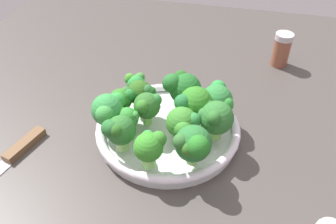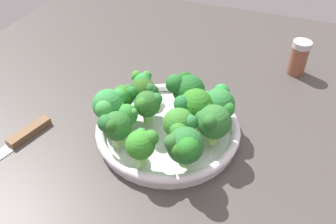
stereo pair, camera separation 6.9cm
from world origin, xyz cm
name	(u,v)px [view 2 (the right image)]	position (x,y,z in cm)	size (l,w,h in cm)	color
ground_plane	(175,135)	(0.00, 0.00, -1.25)	(130.00, 130.00, 2.50)	#433E3B
bowl	(168,129)	(1.91, -0.86, 1.61)	(28.85, 28.85, 3.16)	white
broccoli_floret_0	(186,89)	(-4.12, 0.80, 7.93)	(6.56, 7.84, 8.07)	#92CC66
broccoli_floret_1	(148,104)	(2.84, -4.71, 7.64)	(5.67, 5.31, 7.03)	#88CA63
broccoli_floret_2	(145,91)	(-1.00, -7.04, 7.45)	(5.08, 5.96, 6.94)	#7AB250
broccoli_floret_3	(142,82)	(-5.64, -9.83, 6.19)	(4.52, 4.61, 5.16)	#A1DB64
broccoli_floret_4	(219,104)	(-2.80, 8.04, 7.19)	(7.11, 6.69, 7.14)	#89C06A
broccoli_floret_5	(195,107)	(0.64, 4.05, 7.83)	(6.56, 7.45, 7.92)	#92CC57
broccoli_floret_6	(115,126)	(10.71, -7.66, 7.65)	(5.51, 5.94, 7.09)	#94C76D
broccoli_floret_7	(127,115)	(5.77, -7.84, 6.33)	(4.28, 5.06, 5.40)	#7DC360
broccoli_floret_8	(142,144)	(12.93, -1.40, 7.47)	(5.51, 5.50, 6.92)	#8FD96A
broccoli_floret_9	(125,96)	(1.53, -10.20, 7.15)	(4.49, 5.19, 6.43)	#76BD53
broccoli_floret_10	(185,146)	(11.28, 5.69, 7.92)	(7.17, 6.40, 7.98)	#97CF6A
broccoli_floret_11	(180,124)	(5.33, 2.85, 6.97)	(6.72, 6.52, 6.65)	#85CC5B
broccoli_floret_12	(213,122)	(3.68, 8.50, 7.91)	(6.57, 6.64, 7.94)	#8AC95A
broccoli_floret_13	(109,105)	(5.43, -11.61, 7.47)	(7.47, 6.24, 7.29)	#8ECD64
knife	(10,146)	(16.42, -28.49, 0.55)	(26.39, 8.77, 1.50)	silver
pepper_shaker	(299,57)	(-31.24, 20.95, 4.48)	(4.48, 4.48, 8.83)	brown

